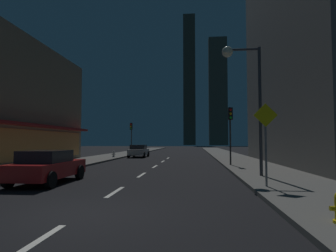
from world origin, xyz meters
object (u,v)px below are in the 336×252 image
Objects in this scene: traffic_light_near_right at (230,123)px; street_lamp_right at (243,78)px; fire_hydrant_far_left at (114,154)px; car_parked_far at (139,151)px; car_parked_near at (47,166)px; pedestrian_crossing_sign at (266,137)px; traffic_light_far_left at (131,131)px.

street_lamp_right reaches higher than traffic_light_near_right.
street_lamp_right is (11.28, -15.67, 4.61)m from fire_hydrant_far_left.
traffic_light_near_right is at bearing -39.58° from fire_hydrant_far_left.
fire_hydrant_far_left is (-2.30, -2.40, -0.29)m from car_parked_far.
pedestrian_crossing_sign is (9.20, -0.94, 1.28)m from car_parked_near.
street_lamp_right is at bearing -91.10° from traffic_light_near_right.
car_parked_far is 1.01× the size of traffic_light_near_right.
car_parked_far is at bearing 113.16° from pedestrian_crossing_sign.
traffic_light_near_right is (11.40, -9.42, 2.74)m from fire_hydrant_far_left.
traffic_light_near_right reaches higher than fire_hydrant_far_left.
fire_hydrant_far_left is at bearing -133.75° from car_parked_far.
car_parked_far is 5.39m from traffic_light_far_left.
fire_hydrant_far_left is at bearing 121.04° from pedestrian_crossing_sign.
car_parked_near reaches higher than fire_hydrant_far_left.
traffic_light_far_left is 1.33× the size of pedestrian_crossing_sign.
fire_hydrant_far_left is (-2.30, 18.17, -0.29)m from car_parked_near.
street_lamp_right is at bearing 15.56° from car_parked_near.
street_lamp_right is at bearing -64.17° from traffic_light_far_left.
street_lamp_right is (10.88, -22.48, 1.87)m from traffic_light_far_left.
car_parked_near is 10.28m from street_lamp_right.
pedestrian_crossing_sign reaches higher than car_parked_far.
pedestrian_crossing_sign reaches higher than fire_hydrant_far_left.
traffic_light_near_right and traffic_light_far_left have the same top height.
car_parked_far is 6.48× the size of fire_hydrant_far_left.
car_parked_near is 1.01× the size of traffic_light_far_left.
car_parked_far is 1.34× the size of pedestrian_crossing_sign.
car_parked_far is 1.01× the size of traffic_light_far_left.
fire_hydrant_far_left is 22.35m from pedestrian_crossing_sign.
street_lamp_right is at bearing 93.67° from pedestrian_crossing_sign.
traffic_light_near_right is at bearing 88.90° from street_lamp_right.
traffic_light_near_right reaches higher than pedestrian_crossing_sign.
street_lamp_right is (8.98, 2.50, 4.33)m from car_parked_near.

